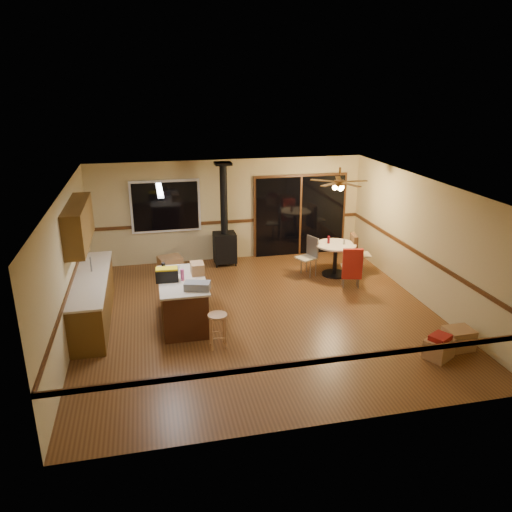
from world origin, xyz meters
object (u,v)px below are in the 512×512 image
object	(u,v)px
toolbox_black	(167,275)
chair_left	(310,252)
chair_right	(355,249)
box_corner_b	(458,339)
bar_stool	(218,330)
box_corner_a	(439,349)
wood_stove	(225,237)
kitchen_island	(183,301)
toolbox_grey	(197,286)
box_under_window	(170,265)
dining_table	(335,254)
blue_bucket	(197,328)
chair_near	(352,264)

from	to	relation	value
toolbox_black	chair_left	bearing A→B (deg)	29.10
chair_right	box_corner_b	bearing A→B (deg)	-85.38
toolbox_black	bar_stool	bearing A→B (deg)	-52.91
box_corner_a	wood_stove	bearing A→B (deg)	117.77
kitchen_island	toolbox_grey	world-z (taller)	toolbox_grey
chair_left	box_under_window	xyz separation A→B (m)	(-3.27, 0.80, -0.37)
kitchen_island	box_under_window	bearing A→B (deg)	92.15
dining_table	box_corner_a	bearing A→B (deg)	-85.32
chair_left	box_corner_b	bearing A→B (deg)	-69.95
toolbox_grey	box_corner_a	world-z (taller)	toolbox_grey
chair_right	box_corner_a	world-z (taller)	chair_right
toolbox_grey	box_corner_b	xyz separation A→B (m)	(4.37, -1.50, -0.78)
wood_stove	toolbox_grey	bearing A→B (deg)	-106.49
dining_table	wood_stove	bearing A→B (deg)	152.15
bar_stool	chair_right	xyz separation A→B (m)	(3.77, 2.90, 0.29)
bar_stool	box_under_window	xyz separation A→B (m)	(-0.61, 3.75, -0.09)
bar_stool	chair_right	distance (m)	4.77
kitchen_island	blue_bucket	size ratio (longest dim) A/B	5.93
chair_near	box_under_window	world-z (taller)	chair_near
blue_bucket	box_under_window	bearing A→B (deg)	95.12
toolbox_grey	blue_bucket	distance (m)	0.85
chair_left	chair_right	distance (m)	1.12
wood_stove	chair_near	xyz separation A→B (m)	(2.52, -2.18, -0.13)
blue_bucket	box_corner_b	distance (m)	4.66
blue_bucket	chair_right	xyz separation A→B (m)	(4.10, 2.37, 0.48)
box_corner_a	chair_right	bearing A→B (deg)	87.30
chair_left	box_corner_a	xyz separation A→B (m)	(0.93, -4.14, -0.42)
box_under_window	kitchen_island	bearing A→B (deg)	-87.85
blue_bucket	chair_left	xyz separation A→B (m)	(2.98, 2.42, 0.47)
chair_right	box_under_window	size ratio (longest dim) A/B	1.29
toolbox_grey	toolbox_black	world-z (taller)	toolbox_black
chair_near	box_corner_b	xyz separation A→B (m)	(0.78, -2.92, -0.41)
bar_stool	box_corner_a	size ratio (longest dim) A/B	1.40
toolbox_grey	bar_stool	xyz separation A→B (m)	(0.28, -0.52, -0.66)
dining_table	box_under_window	bearing A→B (deg)	166.36
kitchen_island	toolbox_grey	bearing A→B (deg)	-66.92
toolbox_black	blue_bucket	world-z (taller)	toolbox_black
blue_bucket	chair_near	world-z (taller)	chair_near
kitchen_island	chair_right	xyz separation A→B (m)	(4.29, 1.83, 0.14)
blue_bucket	box_corner_a	distance (m)	4.27
chair_right	box_under_window	xyz separation A→B (m)	(-4.39, 0.86, -0.38)
wood_stove	bar_stool	world-z (taller)	wood_stove
blue_bucket	chair_near	distance (m)	3.93
wood_stove	toolbox_black	xyz separation A→B (m)	(-1.57, -3.08, 0.29)
chair_near	box_corner_a	xyz separation A→B (m)	(0.27, -3.12, -0.43)
chair_left	box_under_window	bearing A→B (deg)	166.25
toolbox_black	blue_bucket	xyz separation A→B (m)	(0.46, -0.51, -0.90)
dining_table	chair_near	world-z (taller)	chair_near
kitchen_island	blue_bucket	world-z (taller)	kitchen_island
toolbox_grey	chair_right	bearing A→B (deg)	30.43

